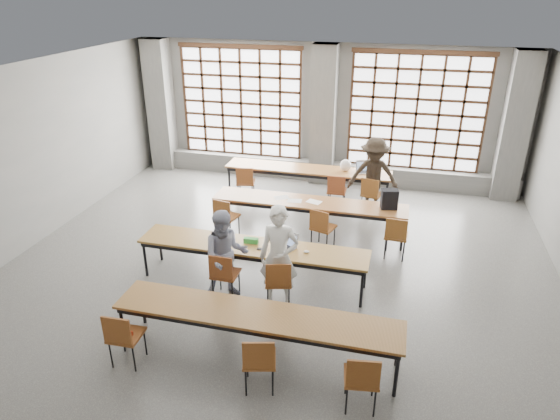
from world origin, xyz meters
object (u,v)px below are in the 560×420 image
object	(u,v)px
chair_mid_centre	(322,225)
red_pouch	(126,332)
chair_near_left	(123,334)
desk_row_c	(253,249)
backpack	(389,199)
chair_near_right	(362,376)
laptop_front	(287,243)
plastic_bag	(346,165)
chair_mid_right	(396,233)
laptop_back	(364,169)
phone	(261,249)
chair_mid_left	(225,214)
mouse	(307,252)
desk_row_d	(257,317)
chair_near_mid	(259,358)
desk_row_a	(308,171)
chair_back_right	(371,192)
chair_back_mid	(337,189)
green_box	(251,241)
chair_back_left	(245,180)
student_female	(226,255)
chair_front_left	(224,272)
chair_front_right	(278,279)
desk_row_b	(309,204)
student_male	(279,257)
student_back	(373,176)

from	to	relation	value
chair_mid_centre	red_pouch	xyz separation A→B (m)	(-2.03, -3.83, -0.04)
chair_near_left	desk_row_c	bearing A→B (deg)	66.37
backpack	chair_near_right	bearing A→B (deg)	-103.08
backpack	laptop_front	bearing A→B (deg)	-140.81
chair_mid_centre	plastic_bag	distance (m)	2.62
chair_mid_right	laptop_back	xyz separation A→B (m)	(-0.88, 2.66, 0.25)
phone	chair_mid_left	bearing A→B (deg)	128.16
chair_mid_left	chair_near_right	xyz separation A→B (m)	(3.18, -3.91, 0.00)
chair_mid_right	chair_near_left	distance (m)	5.21
chair_mid_left	mouse	distance (m)	2.49
phone	desk_row_d	bearing A→B (deg)	-75.57
phone	backpack	world-z (taller)	backpack
chair_near_right	chair_near_mid	bearing A→B (deg)	179.92
desk_row_a	chair_near_right	distance (m)	6.76
chair_mid_right	plastic_bag	bearing A→B (deg)	116.81
chair_back_right	desk_row_c	bearing A→B (deg)	-117.20
chair_mid_left	backpack	size ratio (longest dim) A/B	2.20
chair_back_mid	green_box	xyz separation A→B (m)	(-1.01, -3.30, 0.24)
chair_mid_left	chair_near_right	size ratio (longest dim) A/B	1.00
green_box	chair_back_mid	bearing A→B (deg)	73.01
chair_mid_left	laptop_front	bearing A→B (deg)	-39.85
chair_mid_left	chair_mid_centre	xyz separation A→B (m)	(1.99, 0.00, 0.00)
desk_row_c	desk_row_d	distance (m)	1.93
chair_mid_left	backpack	bearing A→B (deg)	11.90
chair_near_right	phone	size ratio (longest dim) A/B	6.77
chair_back_left	chair_mid_centre	size ratio (longest dim) A/B	1.00
desk_row_d	chair_back_right	distance (m)	5.32
student_female	mouse	bearing A→B (deg)	-1.37
chair_front_left	laptop_back	distance (m)	5.08
chair_near_right	student_female	xyz separation A→B (m)	(-2.44, 1.95, 0.24)
chair_back_mid	chair_near_right	size ratio (longest dim) A/B	1.00
chair_front_right	chair_near_left	bearing A→B (deg)	-132.84
chair_near_left	desk_row_d	bearing A→B (deg)	20.34
desk_row_c	plastic_bag	xyz separation A→B (m)	(1.06, 4.06, 0.21)
student_female	mouse	size ratio (longest dim) A/B	15.85
chair_back_mid	desk_row_b	bearing A→B (deg)	-106.43
desk_row_c	laptop_front	size ratio (longest dim) A/B	8.71
chair_front_left	chair_back_right	bearing A→B (deg)	63.05
student_male	laptop_front	size ratio (longest dim) A/B	3.78
chair_mid_centre	chair_back_right	bearing A→B (deg)	67.80
chair_front_left	red_pouch	bearing A→B (deg)	-113.96
desk_row_c	chair_front_left	size ratio (longest dim) A/B	4.55
chair_near_right	backpack	bearing A→B (deg)	89.50
student_male	phone	distance (m)	0.59
chair_front_left	chair_near_left	world-z (taller)	same
chair_mid_right	student_female	xyz separation A→B (m)	(-2.67, -1.95, 0.24)
green_box	phone	xyz separation A→B (m)	(0.23, -0.18, -0.04)
chair_mid_centre	red_pouch	size ratio (longest dim) A/B	4.40
desk_row_a	student_back	bearing A→B (deg)	-17.35
laptop_back	desk_row_b	bearing A→B (deg)	-114.18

